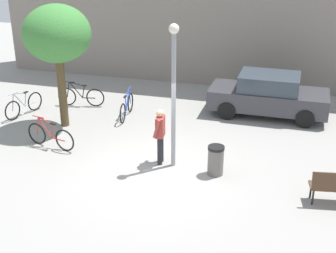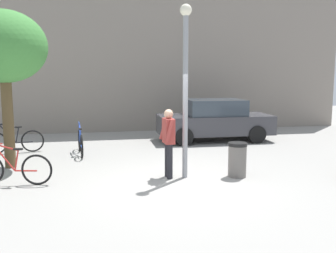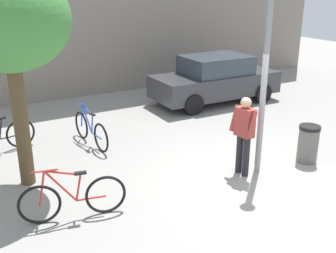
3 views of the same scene
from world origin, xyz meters
name	(u,v)px [view 3 (image 3 of 3)]	position (x,y,z in m)	size (l,w,h in m)	color
ground_plane	(253,181)	(0.00, 0.00, 0.00)	(36.00, 36.00, 0.00)	gray
lamppost	(266,55)	(0.40, 0.33, 2.47)	(0.28, 0.28, 4.10)	gray
person_by_lamppost	(244,131)	(0.00, 0.37, 0.97)	(0.32, 0.61, 1.67)	#232328
plaza_tree	(8,22)	(-3.99, 2.17, 3.16)	(2.21, 2.21, 4.14)	brown
bicycle_blue	(91,130)	(-2.19, 3.48, 0.38)	(0.23, 1.81, 0.97)	black
bicycle_red	(73,198)	(-3.59, 0.44, 0.38)	(1.78, 0.42, 0.97)	black
parked_car_charcoal	(215,79)	(2.67, 5.05, 0.77)	(4.22, 1.85, 1.55)	#38383D
trash_bin	(308,144)	(1.67, 0.14, 0.43)	(0.46, 0.46, 0.85)	#66605B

